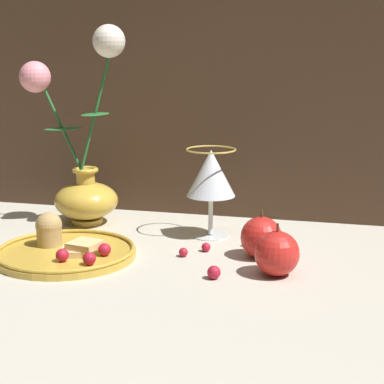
{
  "coord_description": "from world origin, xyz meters",
  "views": [
    {
      "loc": [
        0.35,
        -0.95,
        0.32
      ],
      "look_at": [
        0.11,
        0.01,
        0.1
      ],
      "focal_mm": 60.0,
      "sensor_mm": 36.0,
      "label": 1
    }
  ],
  "objects_px": {
    "plate_with_pastries": "(65,249)",
    "wine_glass": "(211,176)",
    "apple_beside_vase": "(261,237)",
    "vase": "(83,164)",
    "apple_near_glass": "(277,253)"
  },
  "relations": [
    {
      "from": "wine_glass",
      "to": "apple_near_glass",
      "type": "height_order",
      "value": "wine_glass"
    },
    {
      "from": "plate_with_pastries",
      "to": "wine_glass",
      "type": "xyz_separation_m",
      "value": [
        0.2,
        0.17,
        0.1
      ]
    },
    {
      "from": "vase",
      "to": "plate_with_pastries",
      "type": "height_order",
      "value": "vase"
    },
    {
      "from": "plate_with_pastries",
      "to": "wine_glass",
      "type": "bearing_deg",
      "value": 40.34
    },
    {
      "from": "plate_with_pastries",
      "to": "apple_beside_vase",
      "type": "relative_size",
      "value": 2.85
    },
    {
      "from": "vase",
      "to": "apple_near_glass",
      "type": "relative_size",
      "value": 4.67
    },
    {
      "from": "plate_with_pastries",
      "to": "apple_beside_vase",
      "type": "bearing_deg",
      "value": 13.76
    },
    {
      "from": "apple_near_glass",
      "to": "wine_glass",
      "type": "bearing_deg",
      "value": 128.58
    },
    {
      "from": "plate_with_pastries",
      "to": "apple_near_glass",
      "type": "xyz_separation_m",
      "value": [
        0.34,
        -0.0,
        0.02
      ]
    },
    {
      "from": "vase",
      "to": "apple_near_glass",
      "type": "xyz_separation_m",
      "value": [
        0.38,
        -0.19,
        -0.08
      ]
    },
    {
      "from": "vase",
      "to": "wine_glass",
      "type": "distance_m",
      "value": 0.25
    },
    {
      "from": "wine_glass",
      "to": "apple_near_glass",
      "type": "bearing_deg",
      "value": -51.42
    },
    {
      "from": "apple_beside_vase",
      "to": "vase",
      "type": "bearing_deg",
      "value": 161.74
    },
    {
      "from": "wine_glass",
      "to": "apple_beside_vase",
      "type": "distance_m",
      "value": 0.16
    },
    {
      "from": "plate_with_pastries",
      "to": "apple_near_glass",
      "type": "height_order",
      "value": "apple_near_glass"
    }
  ]
}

